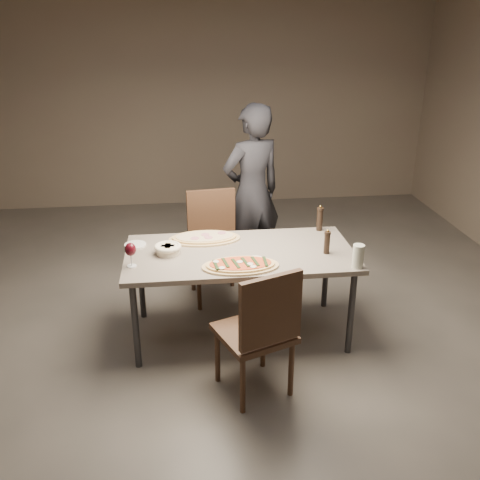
{
  "coord_description": "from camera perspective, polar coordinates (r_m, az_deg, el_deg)",
  "views": [
    {
      "loc": [
        -0.44,
        -3.83,
        2.46
      ],
      "look_at": [
        0.0,
        0.0,
        0.85
      ],
      "focal_mm": 40.0,
      "sensor_mm": 36.0,
      "label": 1
    }
  ],
  "objects": [
    {
      "name": "room",
      "position": [
        4.0,
        -0.0,
        7.29
      ],
      "size": [
        7.0,
        7.0,
        7.0
      ],
      "color": "#5B554E",
      "rests_on": "ground"
    },
    {
      "name": "chair_far",
      "position": [
        4.96,
        -2.8,
        0.12
      ],
      "size": [
        0.52,
        0.52,
        1.0
      ],
      "rotation": [
        0.0,
        0.0,
        3.25
      ],
      "color": "#40291B",
      "rests_on": "ground"
    },
    {
      "name": "diner",
      "position": [
        5.25,
        1.29,
        5.04
      ],
      "size": [
        0.75,
        0.63,
        1.74
      ],
      "primitive_type": "imported",
      "rotation": [
        0.0,
        0.0,
        3.55
      ],
      "color": "black",
      "rests_on": "ground"
    },
    {
      "name": "carafe",
      "position": [
        4.02,
        12.48,
        -1.7
      ],
      "size": [
        0.09,
        0.09,
        0.18
      ],
      "rotation": [
        0.0,
        0.0,
        0.15
      ],
      "color": "silver",
      "rests_on": "dining_table"
    },
    {
      "name": "side_plate",
      "position": [
        4.41,
        -11.11,
        -0.5
      ],
      "size": [
        0.18,
        0.18,
        0.01
      ],
      "rotation": [
        0.0,
        0.0,
        -0.1
      ],
      "color": "white",
      "rests_on": "dining_table"
    },
    {
      "name": "zucchini_pizza",
      "position": [
        3.95,
        0.04,
        -2.69
      ],
      "size": [
        0.57,
        0.32,
        0.05
      ],
      "rotation": [
        0.0,
        0.0,
        -0.18
      ],
      "color": "tan",
      "rests_on": "dining_table"
    },
    {
      "name": "dining_table",
      "position": [
        4.24,
        -0.0,
        -1.96
      ],
      "size": [
        1.8,
        0.9,
        0.75
      ],
      "color": "gray",
      "rests_on": "ground"
    },
    {
      "name": "pepper_mill_left",
      "position": [
        4.66,
        8.5,
        2.28
      ],
      "size": [
        0.06,
        0.06,
        0.23
      ],
      "rotation": [
        0.0,
        0.0,
        -0.42
      ],
      "color": "black",
      "rests_on": "dining_table"
    },
    {
      "name": "chair_near",
      "position": [
        3.61,
        2.25,
        -9.3
      ],
      "size": [
        0.6,
        0.6,
        0.98
      ],
      "rotation": [
        0.0,
        0.0,
        0.38
      ],
      "color": "#40291B",
      "rests_on": "ground"
    },
    {
      "name": "wine_glass",
      "position": [
        4.0,
        -11.61,
        -1.07
      ],
      "size": [
        0.08,
        0.08,
        0.19
      ],
      "rotation": [
        0.0,
        0.0,
        -0.38
      ],
      "color": "silver",
      "rests_on": "dining_table"
    },
    {
      "name": "bread_basket",
      "position": [
        4.2,
        -7.7,
        -0.9
      ],
      "size": [
        0.21,
        0.21,
        0.08
      ],
      "rotation": [
        0.0,
        0.0,
        -0.18
      ],
      "color": "beige",
      "rests_on": "dining_table"
    },
    {
      "name": "ham_pizza",
      "position": [
        4.45,
        -3.79,
        0.23
      ],
      "size": [
        0.59,
        0.33,
        0.04
      ],
      "rotation": [
        0.0,
        0.0,
        0.28
      ],
      "color": "tan",
      "rests_on": "dining_table"
    },
    {
      "name": "pepper_mill_right",
      "position": [
        4.21,
        9.26,
        -0.23
      ],
      "size": [
        0.05,
        0.05,
        0.2
      ],
      "rotation": [
        0.0,
        0.0,
        0.25
      ],
      "color": "black",
      "rests_on": "dining_table"
    },
    {
      "name": "oil_dish",
      "position": [
        4.05,
        1.66,
        -2.16
      ],
      "size": [
        0.14,
        0.14,
        0.02
      ],
      "rotation": [
        0.0,
        0.0,
        -0.11
      ],
      "color": "white",
      "rests_on": "dining_table"
    }
  ]
}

